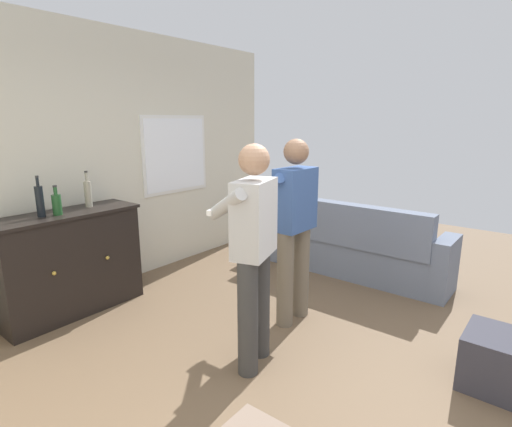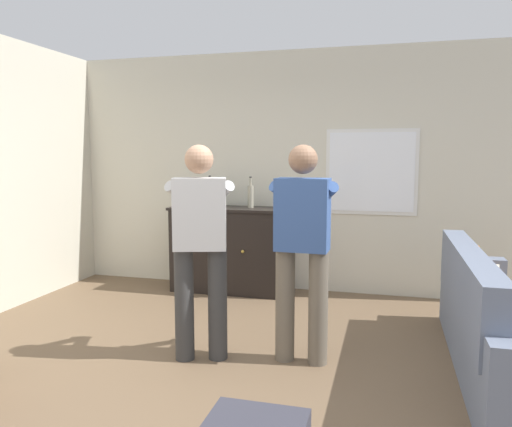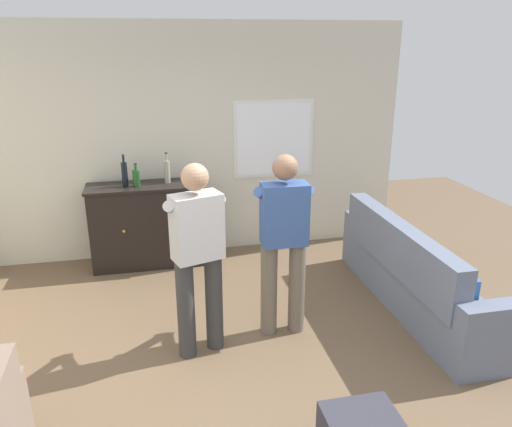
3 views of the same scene
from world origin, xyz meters
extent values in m
plane|color=brown|center=(0.00, 0.00, 0.00)|extent=(10.40, 10.40, 0.00)
cube|color=beige|center=(0.00, 2.66, 1.40)|extent=(5.20, 0.12, 2.80)
cube|color=silver|center=(0.99, 2.60, 1.41)|extent=(1.02, 0.02, 0.96)
cube|color=white|center=(0.99, 2.59, 1.41)|extent=(0.94, 0.03, 0.88)
cube|color=slate|center=(1.99, 0.69, 0.21)|extent=(0.55, 2.11, 0.42)
cube|color=slate|center=(1.78, 0.69, 0.66)|extent=(0.18, 2.11, 0.49)
cube|color=slate|center=(1.99, 1.82, 0.32)|extent=(0.55, 0.18, 0.64)
cube|color=slate|center=(1.99, -0.45, 0.32)|extent=(0.55, 0.18, 0.64)
cube|color=orange|center=(1.91, 1.49, 0.60)|extent=(0.19, 0.41, 0.36)
cube|color=beige|center=(1.91, 0.69, 0.60)|extent=(0.21, 0.42, 0.36)
cube|color=#386BB7|center=(1.91, -0.12, 0.60)|extent=(0.21, 0.42, 0.36)
cube|color=black|center=(-0.62, 2.30, 0.48)|extent=(1.29, 0.44, 0.96)
cube|color=black|center=(-0.62, 2.30, 0.98)|extent=(1.33, 0.48, 0.03)
sphere|color=#B79338|center=(-0.88, 2.06, 0.53)|extent=(0.04, 0.04, 0.04)
sphere|color=#B79338|center=(-0.36, 2.06, 0.53)|extent=(0.04, 0.04, 0.04)
cylinder|color=black|center=(-0.83, 2.29, 1.13)|extent=(0.07, 0.07, 0.28)
cylinder|color=black|center=(-0.83, 2.29, 1.31)|extent=(0.03, 0.03, 0.08)
cylinder|color=#262626|center=(-0.83, 2.29, 1.35)|extent=(0.03, 0.03, 0.02)
cylinder|color=gray|center=(-0.35, 2.34, 1.12)|extent=(0.07, 0.07, 0.25)
cylinder|color=gray|center=(-0.35, 2.34, 1.29)|extent=(0.03, 0.03, 0.09)
cylinder|color=#262626|center=(-0.35, 2.34, 1.35)|extent=(0.03, 0.03, 0.02)
cylinder|color=#1E4C23|center=(-0.70, 2.25, 1.09)|extent=(0.08, 0.08, 0.19)
cylinder|color=#1E4C23|center=(-0.70, 2.25, 1.21)|extent=(0.03, 0.03, 0.07)
cylinder|color=#262626|center=(-0.70, 2.25, 1.26)|extent=(0.04, 0.04, 0.02)
cube|color=#33333D|center=(0.63, -1.15, 0.20)|extent=(0.46, 0.46, 0.39)
cylinder|color=#383838|center=(-0.33, 0.33, 0.44)|extent=(0.15, 0.15, 0.88)
cylinder|color=#383838|center=(-0.08, 0.41, 0.44)|extent=(0.15, 0.15, 0.88)
cube|color=#B7B7B7|center=(-0.20, 0.37, 1.16)|extent=(0.45, 0.33, 0.55)
sphere|color=tan|center=(-0.20, 0.37, 1.57)|extent=(0.22, 0.22, 0.22)
cylinder|color=#B7B7B7|center=(-0.36, 0.49, 1.27)|extent=(0.22, 0.44, 0.29)
cylinder|color=#B7B7B7|center=(-0.14, 0.56, 1.27)|extent=(0.40, 0.33, 0.29)
cube|color=white|center=(-0.30, 0.68, 1.18)|extent=(0.16, 0.08, 0.04)
cylinder|color=#6B6051|center=(0.44, 0.53, 0.44)|extent=(0.15, 0.15, 0.88)
cylinder|color=#6B6051|center=(0.70, 0.52, 0.44)|extent=(0.15, 0.15, 0.88)
cube|color=#385693|center=(0.57, 0.52, 1.16)|extent=(0.41, 0.23, 0.55)
sphere|color=#8C664C|center=(0.57, 0.52, 1.57)|extent=(0.22, 0.22, 0.22)
cylinder|color=#385693|center=(0.46, 0.69, 1.27)|extent=(0.34, 0.40, 0.29)
cylinder|color=#385693|center=(0.69, 0.68, 1.27)|extent=(0.32, 0.41, 0.29)
cube|color=white|center=(0.58, 0.84, 1.18)|extent=(0.15, 0.04, 0.04)
camera|label=1|loc=(-2.35, -1.34, 1.84)|focal=28.00mm
camera|label=2|loc=(1.20, -3.18, 1.61)|focal=35.00mm
camera|label=3|loc=(-0.53, -3.39, 2.57)|focal=35.00mm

